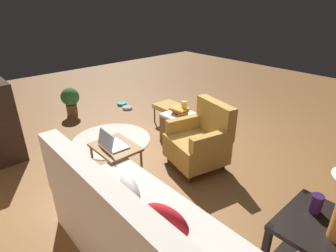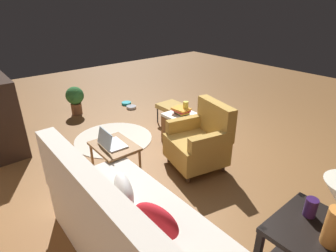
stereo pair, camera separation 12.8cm
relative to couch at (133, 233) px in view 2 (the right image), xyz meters
name	(u,v)px [view 2 (the right image)]	position (x,y,z in m)	size (l,w,h in m)	color
ground	(189,148)	(1.13, -1.72, -0.33)	(12.00, 12.00, 0.00)	brown
couch	(133,233)	(0.00, 0.00, 0.00)	(1.90, 0.86, 1.00)	silver
armchair	(200,141)	(0.71, -1.50, 0.04)	(0.80, 0.81, 0.87)	#B78C3F
side_table	(315,251)	(-1.04, -0.93, 0.04)	(0.64, 0.64, 0.55)	black
small_vase	(311,207)	(-0.90, -1.03, 0.30)	(0.09, 0.09, 0.15)	#33194C
laptop_desk	(115,149)	(1.15, -0.49, 0.10)	(0.56, 0.44, 0.48)	olive
laptop	(111,142)	(1.15, -0.45, 0.20)	(0.33, 0.27, 0.21)	silver
wicker_hamper	(181,128)	(1.35, -1.75, -0.09)	(0.45, 0.45, 0.48)	brown
book_stack_hamper	(181,111)	(1.36, -1.76, 0.21)	(0.27, 0.22, 0.10)	#595960
yellow_mug	(186,105)	(1.32, -1.80, 0.30)	(0.08, 0.08, 0.10)	#E5D14C
tv_remote	(181,110)	(1.45, -1.83, 0.17)	(0.05, 0.16, 0.02)	#262628
ottoman	(171,107)	(2.03, -2.12, -0.02)	(0.40, 0.40, 0.36)	tan
circular_rug	(114,139)	(2.13, -0.99, -0.32)	(1.24, 1.24, 0.01)	beige
pet_bowl_steel	(131,107)	(3.10, -1.95, -0.30)	(0.20, 0.20, 0.05)	silver
pet_bowl_teal	(126,103)	(3.37, -2.00, -0.30)	(0.20, 0.20, 0.05)	teal
potted_plant	(75,98)	(3.53, -0.97, 0.00)	(0.34, 0.34, 0.55)	brown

